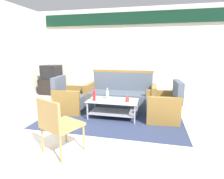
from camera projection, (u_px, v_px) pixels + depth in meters
ground_plane at (106, 133)px, 3.35m from camera, size 14.00×14.00×0.00m
wall_back at (129, 51)px, 5.95m from camera, size 6.52×0.19×2.80m
rug at (113, 116)px, 4.19m from camera, size 3.05×2.13×0.01m
couch at (121, 96)px, 4.75m from camera, size 1.80×0.75×0.96m
armchair_left at (70, 100)px, 4.49m from camera, size 0.74×0.80×0.85m
armchair_right at (164, 107)px, 3.92m from camera, size 0.75×0.81×0.85m
coffee_table at (113, 106)px, 4.05m from camera, size 1.10×0.60×0.40m
bottle_clear at (107, 95)px, 4.09m from camera, size 0.06×0.06×0.26m
bottle_red at (94, 96)px, 3.95m from camera, size 0.06×0.06×0.28m
cup at (127, 99)px, 3.87m from camera, size 0.08×0.08×0.10m
tv_stand at (52, 87)px, 6.28m from camera, size 0.80×0.50×0.52m
television at (51, 72)px, 6.18m from camera, size 0.66×0.52×0.48m
wicker_chair at (57, 122)px, 2.56m from camera, size 0.64×0.64×0.84m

